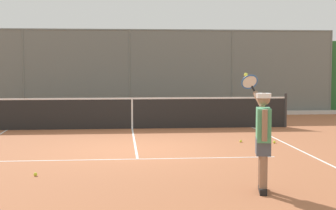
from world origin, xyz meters
TOP-DOWN VIEW (x-y plane):
  - ground_plane at (0.00, 0.00)m, footprint 60.00×60.00m
  - court_line_markings at (0.00, 1.53)m, footprint 7.61×9.38m
  - fence_backdrop at (0.00, -8.67)m, footprint 19.06×1.37m
  - tennis_net at (0.00, -3.88)m, footprint 9.79×0.09m
  - tennis_player at (-1.86, 4.21)m, footprint 0.32×1.35m
  - tennis_ball_near_baseline at (1.87, 2.75)m, footprint 0.07×0.07m
  - tennis_ball_mid_court at (-3.50, -0.59)m, footprint 0.07×0.07m
  - tennis_ball_near_net at (-2.69, -0.82)m, footprint 0.07×0.07m

SIDE VIEW (x-z plane):
  - ground_plane at x=0.00m, z-range 0.00..0.00m
  - court_line_markings at x=0.00m, z-range 0.00..0.01m
  - tennis_ball_near_baseline at x=1.87m, z-range 0.00..0.07m
  - tennis_ball_mid_court at x=-3.50m, z-range 0.00..0.07m
  - tennis_ball_near_net at x=-2.69m, z-range 0.00..0.07m
  - tennis_net at x=0.00m, z-range -0.04..1.03m
  - tennis_player at x=-1.86m, z-range -0.03..1.82m
  - fence_backdrop at x=0.00m, z-range -0.21..3.12m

